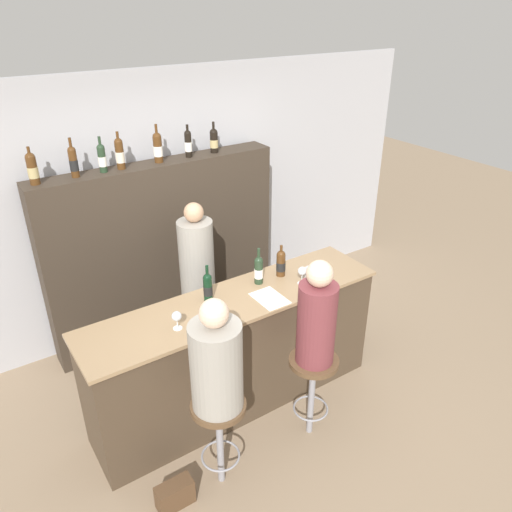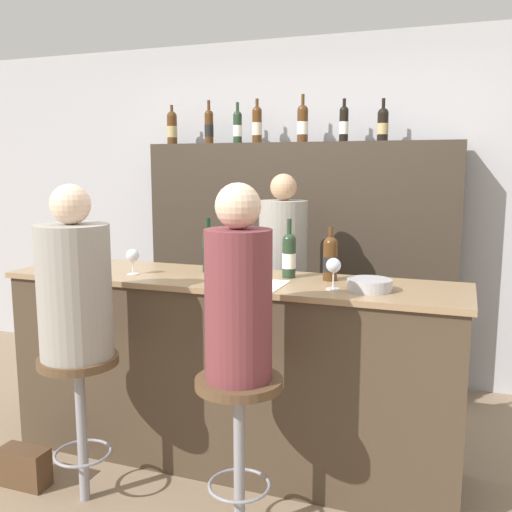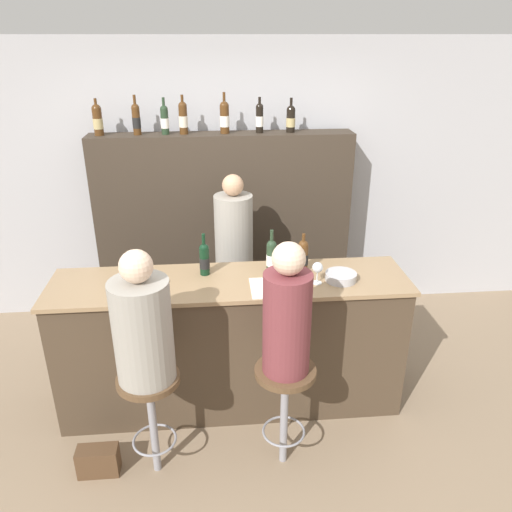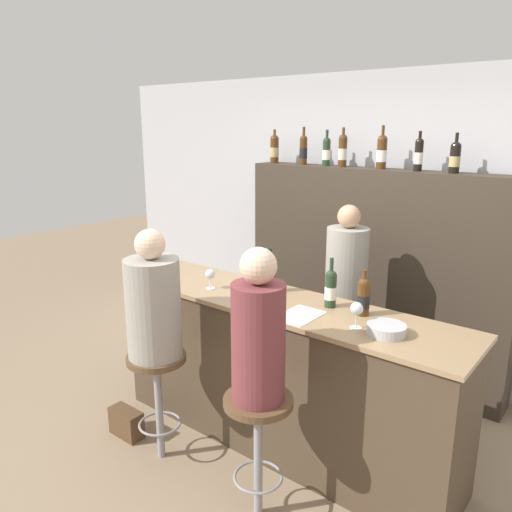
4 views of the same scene
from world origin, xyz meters
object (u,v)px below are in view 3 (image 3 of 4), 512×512
(guest_seated_right, at_px, (287,316))
(wine_glass_1, at_px, (318,268))
(wine_bottle_counter_0, at_px, (204,259))
(metal_bowl, at_px, (341,277))
(wine_bottle_backbar_0, at_px, (98,120))
(bartender, at_px, (235,272))
(wine_bottle_counter_2, at_px, (303,255))
(wine_bottle_counter_1, at_px, (271,256))
(wine_bottle_backbar_5, at_px, (260,118))
(wine_bottle_backbar_1, at_px, (136,119))
(wine_bottle_backbar_4, at_px, (225,117))
(wine_bottle_backbar_3, at_px, (183,118))
(bar_stool_right, at_px, (285,390))
(guest_seated_left, at_px, (142,326))
(bar_stool_left, at_px, (150,398))
(wine_bottle_backbar_2, at_px, (165,119))
(wine_glass_0, at_px, (149,276))
(handbag, at_px, (98,461))
(wine_bottle_backbar_6, at_px, (291,119))

(guest_seated_right, bearing_deg, wine_glass_1, 61.61)
(wine_bottle_counter_0, distance_m, metal_bowl, 0.96)
(wine_bottle_backbar_0, bearing_deg, bartender, -27.23)
(wine_bottle_counter_2, relative_size, guest_seated_right, 0.34)
(wine_bottle_counter_1, xyz_separation_m, wine_bottle_backbar_5, (0.03, 1.22, 0.77))
(wine_bottle_backbar_1, xyz_separation_m, wine_bottle_backbar_4, (0.75, 0.00, 0.00))
(wine_bottle_backbar_3, bearing_deg, wine_bottle_counter_2, -55.04)
(wine_glass_1, bearing_deg, wine_bottle_counter_0, 164.71)
(wine_bottle_backbar_1, height_order, bar_stool_right, wine_bottle_backbar_1)
(guest_seated_left, bearing_deg, wine_bottle_backbar_1, 95.84)
(wine_bottle_backbar_1, height_order, wine_bottle_backbar_5, wine_bottle_backbar_1)
(guest_seated_right, bearing_deg, wine_bottle_counter_0, 122.90)
(bar_stool_left, bearing_deg, bar_stool_right, 0.00)
(wine_bottle_counter_0, relative_size, wine_glass_1, 1.98)
(wine_bottle_counter_2, distance_m, guest_seated_left, 1.28)
(wine_bottle_counter_2, height_order, bar_stool_left, wine_bottle_counter_2)
(wine_bottle_backbar_4, height_order, bartender, wine_bottle_backbar_4)
(wine_bottle_counter_1, bearing_deg, wine_bottle_backbar_1, 130.00)
(wine_bottle_counter_1, distance_m, wine_bottle_backbar_2, 1.64)
(wine_bottle_backbar_0, relative_size, metal_bowl, 1.42)
(wine_glass_0, bearing_deg, guest_seated_left, -88.22)
(wine_bottle_backbar_2, distance_m, bar_stool_right, 2.51)
(wine_bottle_backbar_0, height_order, wine_bottle_backbar_5, wine_bottle_backbar_0)
(wine_bottle_backbar_5, bearing_deg, wine_bottle_counter_2, -80.93)
(wine_bottle_counter_2, relative_size, bar_stool_right, 0.38)
(wine_bottle_backbar_3, height_order, wine_glass_0, wine_bottle_backbar_3)
(wine_bottle_counter_2, distance_m, wine_bottle_backbar_1, 1.91)
(guest_seated_left, bearing_deg, wine_glass_1, 25.42)
(handbag, bearing_deg, bar_stool_left, 0.00)
(wine_bottle_backbar_0, height_order, guest_seated_left, wine_bottle_backbar_0)
(wine_bottle_counter_0, relative_size, handbag, 1.18)
(wine_bottle_counter_0, relative_size, wine_bottle_backbar_6, 1.05)
(wine_bottle_backbar_0, bearing_deg, wine_bottle_backbar_6, -0.00)
(wine_bottle_counter_1, xyz_separation_m, wine_glass_1, (0.29, -0.21, -0.01))
(bar_stool_left, relative_size, guest_seated_left, 0.90)
(wine_bottle_counter_1, distance_m, wine_bottle_backbar_0, 1.97)
(wine_bottle_backbar_1, bearing_deg, wine_bottle_backbar_3, 0.00)
(wine_bottle_backbar_5, distance_m, bar_stool_right, 2.38)
(wine_bottle_backbar_3, bearing_deg, wine_glass_0, -98.46)
(wine_bottle_backbar_0, xyz_separation_m, bar_stool_left, (0.52, -1.96, -1.36))
(bartender, height_order, handbag, bartender)
(metal_bowl, bearing_deg, wine_bottle_backbar_4, 117.60)
(wine_bottle_backbar_5, distance_m, wine_glass_0, 1.85)
(bar_stool_left, bearing_deg, guest_seated_left, 0.00)
(guest_seated_left, bearing_deg, wine_bottle_backbar_5, 66.41)
(wine_glass_1, bearing_deg, wine_glass_0, -180.00)
(wine_bottle_backbar_4, distance_m, wine_bottle_backbar_6, 0.58)
(wine_bottle_counter_0, bearing_deg, wine_bottle_backbar_4, 80.65)
(wine_bottle_backbar_6, bearing_deg, wine_bottle_counter_1, -104.05)
(wine_bottle_backbar_1, relative_size, bar_stool_right, 0.45)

